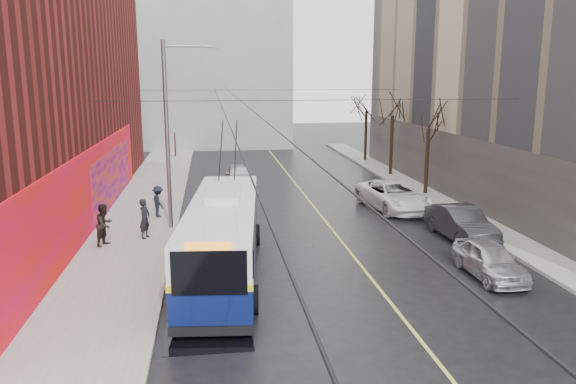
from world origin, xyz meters
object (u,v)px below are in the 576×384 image
Objects in this scene: tree_mid at (393,105)px; following_car at (239,175)px; pedestrian_a at (145,219)px; pedestrian_b at (105,225)px; streetlight_pole at (170,131)px; tree_far at (367,102)px; pedestrian_c at (158,202)px; parked_car_c at (394,196)px; tree_near at (429,116)px; trolleybus at (223,236)px; parked_car_b at (461,223)px; parked_car_a at (490,260)px.

following_car is (-11.43, -2.51, -4.50)m from tree_mid.
pedestrian_a is 1.83m from pedestrian_b.
tree_mid is (15.14, 13.00, 0.41)m from streetlight_pole.
tree_far reaches higher than pedestrian_c.
streetlight_pole is at bearing -176.04° from parked_car_c.
streetlight_pole is at bearing -158.38° from tree_near.
pedestrian_c is (-3.16, 8.62, -0.53)m from trolleybus.
tree_near is at bearing -100.83° from pedestrian_c.
tree_mid reaches higher than parked_car_b.
pedestrian_a is at bearing 154.21° from parked_car_a.
tree_mid is 4.09× the size of pedestrian_c.
tree_mid is at bearing -21.62° from pedestrian_b.
pedestrian_c is (-14.06, 5.52, 0.21)m from parked_car_b.
parked_car_a is 4.95m from parked_car_b.
parked_car_b is at bearing 21.24° from trolleybus.
parked_car_a is 2.13× the size of pedestrian_b.
tree_mid reaches higher than tree_near.
pedestrian_c is (-16.06, -17.88, -4.18)m from tree_far.
tree_mid reaches higher than parked_car_c.
trolleybus is at bearing -123.50° from tree_mid.
tree_far is at bearing 69.39° from trolleybus.
tree_far is 1.68× the size of parked_car_a.
tree_near is 3.54× the size of pedestrian_a.
tree_far is 1.43× the size of parked_car_b.
tree_mid is 24.14m from pedestrian_b.
parked_car_b reaches higher than following_car.
tree_mid reaches higher than following_car.
parked_car_a is at bearing -96.23° from tree_far.
parked_car_c is 3.47× the size of pedestrian_c.
pedestrian_c is (-16.06, -10.88, -4.29)m from tree_mid.
pedestrian_a reaches higher than pedestrian_c.
pedestrian_c reaches higher than parked_car_c.
pedestrian_a reaches higher than following_car.
tree_mid is 22.39m from pedestrian_a.
following_car is 2.44× the size of pedestrian_a.
tree_near reaches higher than trolleybus.
tree_mid is 3.69× the size of pedestrian_a.
streetlight_pole reaches higher than tree_near.
trolleybus is at bearing -70.99° from streetlight_pole.
tree_near is at bearing -90.00° from tree_far.
tree_near is at bearing 74.63° from parked_car_b.
parked_car_a is at bearing -97.84° from parked_car_c.
tree_far is (15.14, 20.00, 0.30)m from streetlight_pole.
parked_car_a is 14.74m from pedestrian_a.
following_car is at bearing 70.54° from streetlight_pole.
tree_near is 10.49m from parked_car_b.
tree_mid is at bearing 82.03° from parked_car_a.
pedestrian_b is (-5.02, 3.87, -0.43)m from trolleybus.
parked_car_c is 15.63m from pedestrian_b.
trolleybus is 2.03× the size of parked_car_c.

